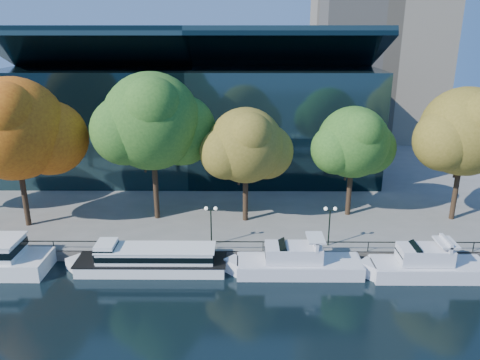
{
  "coord_description": "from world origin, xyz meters",
  "views": [
    {
      "loc": [
        3.06,
        -36.94,
        21.62
      ],
      "look_at": [
        2.77,
        8.0,
        6.55
      ],
      "focal_mm": 35.0,
      "sensor_mm": 36.0,
      "label": 1
    }
  ],
  "objects_px": {
    "lamp_1": "(211,217)",
    "lamp_2": "(330,217)",
    "cruiser_far": "(424,265)",
    "tree_3": "(247,147)",
    "tour_boat": "(148,259)",
    "tree_2": "(154,123)",
    "tree_5": "(467,134)",
    "tree_4": "(355,144)",
    "cruiser_near": "(294,262)",
    "tree_1": "(16,131)"
  },
  "relations": [
    {
      "from": "cruiser_far",
      "to": "lamp_1",
      "type": "bearing_deg",
      "value": 167.7
    },
    {
      "from": "lamp_1",
      "to": "lamp_2",
      "type": "xyz_separation_m",
      "value": [
        11.43,
        0.0,
        0.0
      ]
    },
    {
      "from": "lamp_2",
      "to": "tree_2",
      "type": "bearing_deg",
      "value": 159.36
    },
    {
      "from": "tree_1",
      "to": "tree_2",
      "type": "relative_size",
      "value": 0.98
    },
    {
      "from": "tree_5",
      "to": "tree_4",
      "type": "bearing_deg",
      "value": 174.01
    },
    {
      "from": "cruiser_far",
      "to": "tree_5",
      "type": "distance_m",
      "value": 16.13
    },
    {
      "from": "tree_2",
      "to": "lamp_1",
      "type": "distance_m",
      "value": 11.98
    },
    {
      "from": "tree_3",
      "to": "cruiser_far",
      "type": "bearing_deg",
      "value": -33.35
    },
    {
      "from": "tree_3",
      "to": "tree_1",
      "type": "bearing_deg",
      "value": -176.2
    },
    {
      "from": "tree_1",
      "to": "tree_4",
      "type": "distance_m",
      "value": 35.18
    },
    {
      "from": "tour_boat",
      "to": "tree_5",
      "type": "height_order",
      "value": "tree_5"
    },
    {
      "from": "tree_3",
      "to": "lamp_2",
      "type": "relative_size",
      "value": 3.09
    },
    {
      "from": "tour_boat",
      "to": "cruiser_near",
      "type": "xyz_separation_m",
      "value": [
        13.33,
        -0.4,
        -0.08
      ]
    },
    {
      "from": "cruiser_near",
      "to": "cruiser_far",
      "type": "height_order",
      "value": "cruiser_far"
    },
    {
      "from": "lamp_1",
      "to": "lamp_2",
      "type": "height_order",
      "value": "same"
    },
    {
      "from": "cruiser_far",
      "to": "tree_5",
      "type": "xyz_separation_m",
      "value": [
        7.27,
        10.82,
        9.5
      ]
    },
    {
      "from": "tour_boat",
      "to": "tree_3",
      "type": "xyz_separation_m",
      "value": [
        9.16,
        9.43,
        8.1
      ]
    },
    {
      "from": "tree_1",
      "to": "tree_5",
      "type": "height_order",
      "value": "tree_1"
    },
    {
      "from": "cruiser_far",
      "to": "cruiser_near",
      "type": "bearing_deg",
      "value": 177.43
    },
    {
      "from": "tree_5",
      "to": "lamp_2",
      "type": "distance_m",
      "value": 17.78
    },
    {
      "from": "tour_boat",
      "to": "lamp_2",
      "type": "bearing_deg",
      "value": 10.86
    },
    {
      "from": "cruiser_far",
      "to": "tree_4",
      "type": "bearing_deg",
      "value": 108.77
    },
    {
      "from": "tree_1",
      "to": "tree_3",
      "type": "relative_size",
      "value": 1.26
    },
    {
      "from": "lamp_1",
      "to": "tree_1",
      "type": "bearing_deg",
      "value": 166.92
    },
    {
      "from": "tour_boat",
      "to": "tree_2",
      "type": "height_order",
      "value": "tree_2"
    },
    {
      "from": "cruiser_far",
      "to": "tree_3",
      "type": "height_order",
      "value": "tree_3"
    },
    {
      "from": "cruiser_far",
      "to": "lamp_1",
      "type": "xyz_separation_m",
      "value": [
        -19.24,
        4.19,
        2.8
      ]
    },
    {
      "from": "tour_boat",
      "to": "tree_3",
      "type": "height_order",
      "value": "tree_3"
    },
    {
      "from": "tree_2",
      "to": "lamp_2",
      "type": "distance_m",
      "value": 20.44
    },
    {
      "from": "tour_boat",
      "to": "lamp_1",
      "type": "distance_m",
      "value": 7.09
    },
    {
      "from": "tree_5",
      "to": "lamp_1",
      "type": "height_order",
      "value": "tree_5"
    },
    {
      "from": "tour_boat",
      "to": "tree_2",
      "type": "xyz_separation_m",
      "value": [
        -0.63,
        9.95,
        10.5
      ]
    },
    {
      "from": "cruiser_far",
      "to": "tree_2",
      "type": "bearing_deg",
      "value": 156.94
    },
    {
      "from": "cruiser_near",
      "to": "lamp_1",
      "type": "height_order",
      "value": "lamp_1"
    },
    {
      "from": "tour_boat",
      "to": "tree_4",
      "type": "distance_m",
      "value": 24.91
    },
    {
      "from": "tour_boat",
      "to": "tree_4",
      "type": "bearing_deg",
      "value": 28.08
    },
    {
      "from": "tree_4",
      "to": "lamp_2",
      "type": "bearing_deg",
      "value": -115.45
    },
    {
      "from": "tree_4",
      "to": "lamp_1",
      "type": "xyz_separation_m",
      "value": [
        -15.15,
        -7.82,
        -5.28
      ]
    },
    {
      "from": "tree_1",
      "to": "lamp_1",
      "type": "xyz_separation_m",
      "value": [
        19.81,
        -4.6,
        -7.34
      ]
    },
    {
      "from": "tour_boat",
      "to": "cruiser_near",
      "type": "bearing_deg",
      "value": -1.72
    },
    {
      "from": "lamp_1",
      "to": "lamp_2",
      "type": "distance_m",
      "value": 11.43
    },
    {
      "from": "cruiser_near",
      "to": "tour_boat",
      "type": "bearing_deg",
      "value": 178.28
    },
    {
      "from": "cruiser_near",
      "to": "cruiser_far",
      "type": "bearing_deg",
      "value": -2.57
    },
    {
      "from": "cruiser_near",
      "to": "tree_1",
      "type": "relative_size",
      "value": 0.79
    },
    {
      "from": "tree_2",
      "to": "lamp_2",
      "type": "bearing_deg",
      "value": -20.64
    },
    {
      "from": "tree_3",
      "to": "tour_boat",
      "type": "bearing_deg",
      "value": -134.18
    },
    {
      "from": "cruiser_near",
      "to": "cruiser_far",
      "type": "relative_size",
      "value": 1.1
    },
    {
      "from": "tree_3",
      "to": "tree_5",
      "type": "distance_m",
      "value": 23.04
    },
    {
      "from": "tree_1",
      "to": "lamp_1",
      "type": "bearing_deg",
      "value": -13.08
    },
    {
      "from": "tree_3",
      "to": "tree_4",
      "type": "bearing_deg",
      "value": 8.15
    }
  ]
}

